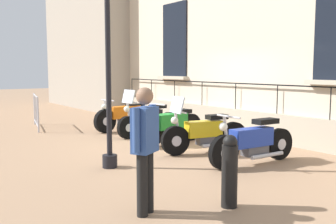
# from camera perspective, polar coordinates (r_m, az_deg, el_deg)

# --- Properties ---
(ground_plane) EXTENTS (60.00, 60.00, 0.00)m
(ground_plane) POSITION_cam_1_polar(r_m,az_deg,el_deg) (9.89, 2.15, -4.45)
(ground_plane) COLOR #9E7A5B
(building_facade) EXTENTS (0.82, 13.73, 6.44)m
(building_facade) POSITION_cam_1_polar(r_m,az_deg,el_deg) (11.29, 11.56, 12.63)
(building_facade) COLOR beige
(building_facade) RESTS_ON ground_plane
(motorcycle_orange) EXTENTS (2.20, 0.65, 0.96)m
(motorcycle_orange) POSITION_cam_1_polar(r_m,az_deg,el_deg) (11.83, -6.19, -0.59)
(motorcycle_orange) COLOR black
(motorcycle_orange) RESTS_ON ground_plane
(motorcycle_black) EXTENTS (2.05, 0.56, 1.30)m
(motorcycle_black) POSITION_cam_1_polar(r_m,az_deg,el_deg) (10.75, -2.94, -1.25)
(motorcycle_black) COLOR black
(motorcycle_black) RESTS_ON ground_plane
(motorcycle_green) EXTENTS (2.04, 0.73, 1.04)m
(motorcycle_green) POSITION_cam_1_polar(r_m,az_deg,el_deg) (9.61, 0.54, -2.02)
(motorcycle_green) COLOR black
(motorcycle_green) RESTS_ON ground_plane
(motorcycle_yellow) EXTENTS (2.12, 0.72, 1.27)m
(motorcycle_yellow) POSITION_cam_1_polar(r_m,az_deg,el_deg) (8.64, 5.36, -3.11)
(motorcycle_yellow) COLOR black
(motorcycle_yellow) RESTS_ON ground_plane
(motorcycle_blue) EXTENTS (2.14, 0.62, 1.00)m
(motorcycle_blue) POSITION_cam_1_polar(r_m,az_deg,el_deg) (7.72, 12.36, -4.39)
(motorcycle_blue) COLOR black
(motorcycle_blue) RESTS_ON ground_plane
(lamppost) EXTENTS (0.28, 0.28, 3.90)m
(lamppost) POSITION_cam_1_polar(r_m,az_deg,el_deg) (7.25, -8.77, 7.30)
(lamppost) COLOR black
(lamppost) RESTS_ON ground_plane
(crowd_barrier) EXTENTS (0.45, 1.81, 1.05)m
(crowd_barrier) POSITION_cam_1_polar(r_m,az_deg,el_deg) (12.78, -18.79, 0.22)
(crowd_barrier) COLOR #B7B7BF
(crowd_barrier) RESTS_ON ground_plane
(bollard) EXTENTS (0.22, 0.22, 0.98)m
(bollard) POSITION_cam_1_polar(r_m,az_deg,el_deg) (5.29, 9.03, -8.55)
(bollard) COLOR black
(bollard) RESTS_ON ground_plane
(pedestrian_standing) EXTENTS (0.47, 0.37, 1.62)m
(pedestrian_standing) POSITION_cam_1_polar(r_m,az_deg,el_deg) (4.89, -3.40, -4.69)
(pedestrian_standing) COLOR black
(pedestrian_standing) RESTS_ON ground_plane
(distant_building) EXTENTS (4.90, 7.60, 8.16)m
(distant_building) POSITION_cam_1_polar(r_m,az_deg,el_deg) (20.13, -7.16, 12.64)
(distant_building) COLOR #9E9384
(distant_building) RESTS_ON ground_plane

